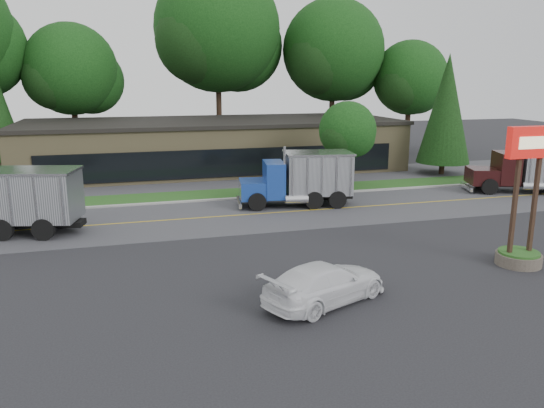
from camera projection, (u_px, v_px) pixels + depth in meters
The scene contains 17 objects.
ground at pixel (269, 268), 22.52m from camera, with size 140.00×140.00×0.00m, color #2C2C30.
road at pixel (228, 216), 30.95m from camera, with size 60.00×8.00×0.02m, color #4D4D52.
center_line at pixel (228, 216), 30.95m from camera, with size 60.00×0.12×0.01m, color gold.
curb at pixel (216, 201), 34.88m from camera, with size 60.00×0.30×0.12m, color #9E9E99.
grass_verge at pixel (212, 195), 36.57m from camera, with size 60.00×3.40×0.03m, color #23581E.
far_parking at pixel (201, 182), 41.26m from camera, with size 60.00×7.00×0.02m, color #4D4D52.
strip_mall at pixel (213, 146), 46.94m from camera, with size 32.00×12.00×4.00m, color #918159.
bilo_sign at pixel (523, 219), 22.46m from camera, with size 2.20×1.90×5.95m.
tree_far_b at pixel (73, 74), 49.98m from camera, with size 9.09×8.55×12.96m.
tree_far_c at pixel (219, 35), 52.84m from camera, with size 13.23×12.45×18.87m.
tree_far_d at pixel (334, 55), 55.44m from camera, with size 11.21×10.55×15.99m.
tree_far_e at pixel (410, 81), 56.23m from camera, with size 8.28×7.79×11.81m.
evergreen_right at pixel (446, 109), 43.37m from camera, with size 4.33×4.33×9.85m.
tree_verge at pixel (348, 133), 38.33m from camera, with size 4.40×4.15×6.28m.
dump_truck_blue at pixel (302, 177), 33.21m from camera, with size 7.26×3.56×3.36m.
dump_truck_maroon at pixel (537, 167), 37.10m from camera, with size 8.63×5.09×3.36m.
rally_car at pixel (325, 283), 18.92m from camera, with size 2.03×4.98×1.45m, color white.
Camera 1 is at (-5.59, -20.53, 7.85)m, focal length 35.00 mm.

